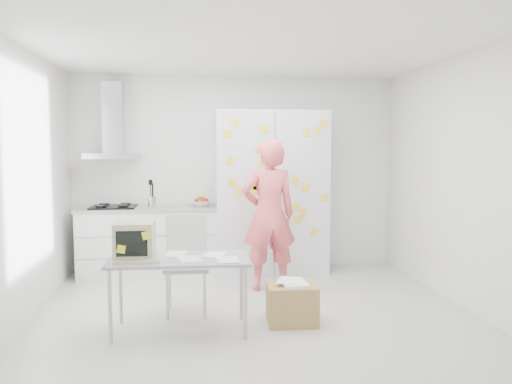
{
  "coord_description": "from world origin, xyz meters",
  "views": [
    {
      "loc": [
        -0.6,
        -5.03,
        1.7
      ],
      "look_at": [
        0.13,
        0.74,
        1.19
      ],
      "focal_mm": 35.0,
      "sensor_mm": 36.0,
      "label": 1
    }
  ],
  "objects": [
    {
      "name": "tall_cabinet",
      "position": [
        0.45,
        1.67,
        1.1
      ],
      "size": [
        1.5,
        0.68,
        2.2
      ],
      "color": "silver",
      "rests_on": "ground"
    },
    {
      "name": "floor",
      "position": [
        0.0,
        0.0,
        -0.01
      ],
      "size": [
        4.5,
        4.0,
        0.02
      ],
      "primitive_type": "cube",
      "color": "silver",
      "rests_on": "ground"
    },
    {
      "name": "counter_run",
      "position": [
        -1.2,
        1.7,
        0.47
      ],
      "size": [
        1.84,
        0.63,
        1.28
      ],
      "color": "white",
      "rests_on": "ground"
    },
    {
      "name": "chair",
      "position": [
        -0.68,
        0.14,
        0.57
      ],
      "size": [
        0.46,
        0.46,
        1.0
      ],
      "rotation": [
        0.0,
        0.0,
        -0.02
      ],
      "color": "silver",
      "rests_on": "ground"
    },
    {
      "name": "person",
      "position": [
        0.29,
        0.83,
        0.9
      ],
      "size": [
        0.7,
        0.5,
        1.81
      ],
      "primitive_type": "imported",
      "rotation": [
        0.0,
        0.0,
        3.24
      ],
      "color": "#FA6163",
      "rests_on": "ground"
    },
    {
      "name": "range_hood",
      "position": [
        -1.65,
        1.84,
        1.96
      ],
      "size": [
        0.7,
        0.48,
        1.01
      ],
      "color": "silver",
      "rests_on": "walls"
    },
    {
      "name": "desk",
      "position": [
        -0.99,
        -0.41,
        0.78
      ],
      "size": [
        1.3,
        0.68,
        1.02
      ],
      "rotation": [
        0.0,
        0.0,
        -0.03
      ],
      "color": "#94989E",
      "rests_on": "ground"
    },
    {
      "name": "walls",
      "position": [
        0.0,
        0.72,
        1.35
      ],
      "size": [
        4.52,
        4.01,
        2.7
      ],
      "color": "white",
      "rests_on": "ground"
    },
    {
      "name": "cardboard_box",
      "position": [
        0.34,
        -0.38,
        0.2
      ],
      "size": [
        0.5,
        0.41,
        0.42
      ],
      "rotation": [
        0.0,
        0.0,
        -0.05
      ],
      "color": "#A88648",
      "rests_on": "ground"
    },
    {
      "name": "ceiling",
      "position": [
        0.0,
        0.0,
        2.7
      ],
      "size": [
        4.5,
        4.0,
        0.02
      ],
      "primitive_type": "cube",
      "color": "white",
      "rests_on": "walls"
    }
  ]
}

